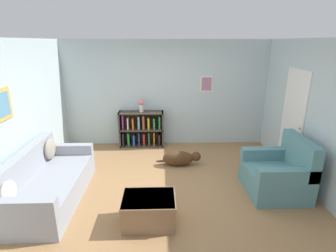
# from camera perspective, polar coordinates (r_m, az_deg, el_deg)

# --- Properties ---
(ground_plane) EXTENTS (14.00, 14.00, 0.00)m
(ground_plane) POSITION_cam_1_polar(r_m,az_deg,el_deg) (4.92, 0.15, -13.18)
(ground_plane) COLOR #997047
(wall_back) EXTENTS (5.60, 0.13, 2.60)m
(wall_back) POSITION_cam_1_polar(r_m,az_deg,el_deg) (6.58, -0.47, 7.05)
(wall_back) COLOR silver
(wall_back) RESTS_ON ground_plane
(wall_left) EXTENTS (0.13, 5.00, 2.60)m
(wall_left) POSITION_cam_1_polar(r_m,az_deg,el_deg) (5.01, -30.45, 1.05)
(wall_left) COLOR silver
(wall_left) RESTS_ON ground_plane
(wall_right) EXTENTS (0.16, 5.00, 2.60)m
(wall_right) POSITION_cam_1_polar(r_m,az_deg,el_deg) (5.16, 29.71, 1.53)
(wall_right) COLOR silver
(wall_right) RESTS_ON ground_plane
(couch) EXTENTS (0.92, 2.05, 0.86)m
(couch) POSITION_cam_1_polar(r_m,az_deg,el_deg) (4.87, -24.72, -11.28)
(couch) COLOR #9399A3
(couch) RESTS_ON ground_plane
(bookshelf) EXTENTS (1.10, 0.31, 0.90)m
(bookshelf) POSITION_cam_1_polar(r_m,az_deg,el_deg) (6.62, -5.80, -0.77)
(bookshelf) COLOR #42382D
(bookshelf) RESTS_ON ground_plane
(recliner_chair) EXTENTS (0.95, 1.02, 1.00)m
(recliner_chair) POSITION_cam_1_polar(r_m,az_deg,el_deg) (5.02, 22.96, -9.58)
(recliner_chair) COLOR slate
(recliner_chair) RESTS_ON ground_plane
(coffee_table) EXTENTS (0.77, 0.58, 0.42)m
(coffee_table) POSITION_cam_1_polar(r_m,az_deg,el_deg) (3.99, -4.20, -17.64)
(coffee_table) COLOR #846647
(coffee_table) RESTS_ON ground_plane
(dog) EXTENTS (0.96, 0.29, 0.32)m
(dog) POSITION_cam_1_polar(r_m,az_deg,el_deg) (5.64, 2.66, -7.01)
(dog) COLOR #472D19
(dog) RESTS_ON ground_plane
(vase) EXTENTS (0.14, 0.14, 0.30)m
(vase) POSITION_cam_1_polar(r_m,az_deg,el_deg) (6.42, -5.85, 4.57)
(vase) COLOR silver
(vase) RESTS_ON bookshelf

